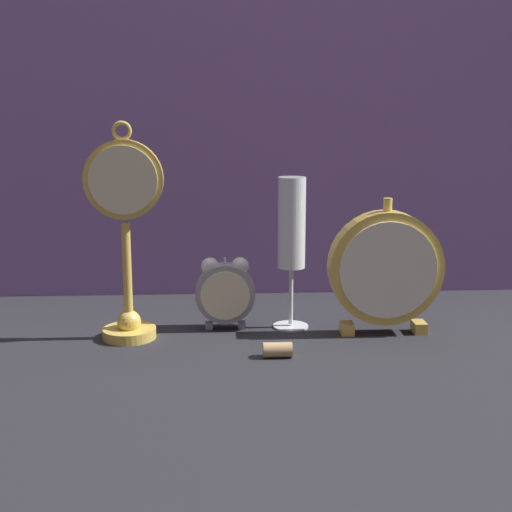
{
  "coord_description": "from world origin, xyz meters",
  "views": [
    {
      "loc": [
        -0.06,
        -1.02,
        0.36
      ],
      "look_at": [
        0.0,
        0.08,
        0.12
      ],
      "focal_mm": 50.0,
      "sensor_mm": 36.0,
      "label": 1
    }
  ],
  "objects_px": {
    "champagne_flute": "(292,233)",
    "wine_cork": "(278,350)",
    "mantel_clock_silver": "(385,269)",
    "pocket_watch_on_stand": "(126,236)",
    "alarm_clock_twin_bell": "(225,290)"
  },
  "relations": [
    {
      "from": "mantel_clock_silver",
      "to": "champagne_flute",
      "type": "relative_size",
      "value": 0.88
    },
    {
      "from": "pocket_watch_on_stand",
      "to": "alarm_clock_twin_bell",
      "type": "relative_size",
      "value": 2.81
    },
    {
      "from": "champagne_flute",
      "to": "wine_cork",
      "type": "xyz_separation_m",
      "value": [
        -0.03,
        -0.14,
        -0.15
      ]
    },
    {
      "from": "pocket_watch_on_stand",
      "to": "alarm_clock_twin_bell",
      "type": "xyz_separation_m",
      "value": [
        0.15,
        0.04,
        -0.1
      ]
    },
    {
      "from": "mantel_clock_silver",
      "to": "alarm_clock_twin_bell",
      "type": "bearing_deg",
      "value": 171.81
    },
    {
      "from": "champagne_flute",
      "to": "wine_cork",
      "type": "relative_size",
      "value": 5.88
    },
    {
      "from": "alarm_clock_twin_bell",
      "to": "champagne_flute",
      "type": "bearing_deg",
      "value": 2.42
    },
    {
      "from": "pocket_watch_on_stand",
      "to": "mantel_clock_silver",
      "type": "bearing_deg",
      "value": 0.28
    },
    {
      "from": "pocket_watch_on_stand",
      "to": "mantel_clock_silver",
      "type": "distance_m",
      "value": 0.41
    },
    {
      "from": "wine_cork",
      "to": "mantel_clock_silver",
      "type": "bearing_deg",
      "value": 29.53
    },
    {
      "from": "mantel_clock_silver",
      "to": "wine_cork",
      "type": "height_order",
      "value": "mantel_clock_silver"
    },
    {
      "from": "pocket_watch_on_stand",
      "to": "wine_cork",
      "type": "xyz_separation_m",
      "value": [
        0.22,
        -0.1,
        -0.15
      ]
    },
    {
      "from": "mantel_clock_silver",
      "to": "champagne_flute",
      "type": "distance_m",
      "value": 0.16
    },
    {
      "from": "mantel_clock_silver",
      "to": "pocket_watch_on_stand",
      "type": "bearing_deg",
      "value": -179.72
    },
    {
      "from": "pocket_watch_on_stand",
      "to": "wine_cork",
      "type": "distance_m",
      "value": 0.29
    }
  ]
}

